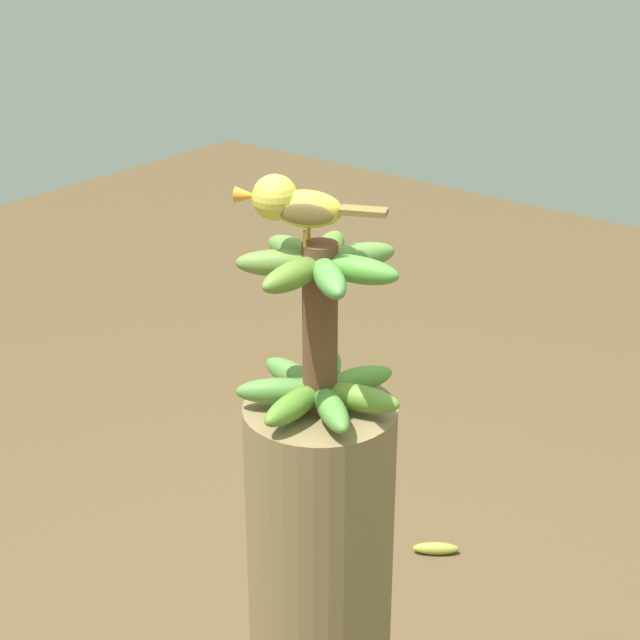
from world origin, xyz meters
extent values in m
cylinder|color=brown|center=(0.00, 0.00, 1.16)|extent=(0.05, 0.05, 0.26)
ellipsoid|color=#4D7D35|center=(-0.04, 0.05, 1.06)|extent=(0.11, 0.12, 0.04)
ellipsoid|color=#528029|center=(-0.06, 0.00, 1.06)|extent=(0.13, 0.04, 0.04)
ellipsoid|color=#4C8536|center=(-0.04, -0.05, 1.06)|extent=(0.11, 0.13, 0.04)
ellipsoid|color=olive|center=(0.02, -0.06, 1.06)|extent=(0.07, 0.13, 0.04)
ellipsoid|color=#508832|center=(0.06, -0.02, 1.06)|extent=(0.13, 0.09, 0.04)
ellipsoid|color=#4D873A|center=(0.05, 0.03, 1.06)|extent=(0.13, 0.09, 0.04)
ellipsoid|color=#4E7E37|center=(0.01, 0.06, 1.06)|extent=(0.06, 0.13, 0.04)
ellipsoid|color=#567F37|center=(0.01, 0.05, 1.26)|extent=(0.07, 0.13, 0.04)
ellipsoid|color=olive|center=(-0.03, 0.04, 1.26)|extent=(0.11, 0.12, 0.04)
ellipsoid|color=#597A2A|center=(-0.06, 0.00, 1.26)|extent=(0.13, 0.04, 0.04)
ellipsoid|color=#4D8B3C|center=(-0.04, -0.04, 1.26)|extent=(0.11, 0.12, 0.04)
ellipsoid|color=#4A8D32|center=(0.01, -0.05, 1.26)|extent=(0.07, 0.13, 0.04)
ellipsoid|color=#5A863B|center=(0.05, -0.02, 1.26)|extent=(0.13, 0.09, 0.04)
ellipsoid|color=#588830|center=(0.05, 0.02, 1.26)|extent=(0.13, 0.09, 0.04)
cone|color=brown|center=(0.03, 0.02, 1.20)|extent=(0.04, 0.04, 0.06)
cylinder|color=#C68933|center=(0.00, 0.02, 1.30)|extent=(0.01, 0.00, 0.02)
cylinder|color=#C68933|center=(-0.02, 0.01, 1.30)|extent=(0.00, 0.01, 0.02)
ellipsoid|color=gold|center=(-0.01, 0.01, 1.34)|extent=(0.09, 0.11, 0.05)
ellipsoid|color=brown|center=(0.01, 0.02, 1.34)|extent=(0.04, 0.07, 0.03)
ellipsoid|color=brown|center=(-0.03, 0.00, 1.34)|extent=(0.04, 0.07, 0.03)
cube|color=brown|center=(0.02, -0.06, 1.35)|extent=(0.05, 0.07, 0.01)
sphere|color=gold|center=(-0.03, 0.06, 1.36)|extent=(0.06, 0.06, 0.06)
sphere|color=black|center=(-0.06, 0.05, 1.36)|extent=(0.01, 0.01, 0.01)
cone|color=orange|center=(-0.05, 0.09, 1.36)|extent=(0.03, 0.04, 0.02)
ellipsoid|color=#939E38|center=(0.99, 0.38, 0.02)|extent=(0.11, 0.12, 0.03)
camera|label=1|loc=(-1.05, -0.84, 1.78)|focal=57.69mm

